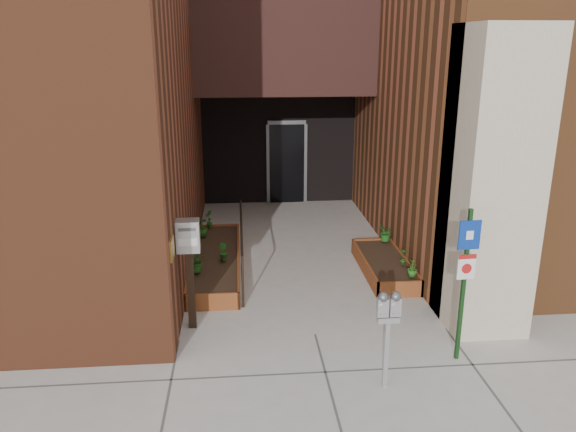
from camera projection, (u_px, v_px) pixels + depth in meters
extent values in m
plane|color=#9E9991|center=(315.00, 335.00, 8.31)|extent=(80.00, 80.00, 0.00)
cube|color=brown|center=(16.00, 3.00, 12.70)|extent=(8.00, 14.60, 10.00)
cube|color=brown|center=(516.00, 6.00, 14.13)|extent=(8.00, 13.70, 10.00)
cube|color=tan|center=(491.00, 184.00, 8.06)|extent=(1.10, 1.20, 4.40)
cube|color=black|center=(283.00, 49.00, 12.83)|extent=(4.20, 2.00, 2.00)
cube|color=black|center=(279.00, 146.00, 14.91)|extent=(4.00, 0.30, 3.00)
cube|color=black|center=(287.00, 164.00, 14.89)|extent=(0.90, 0.06, 2.10)
cube|color=#B79338|center=(172.00, 249.00, 7.51)|extent=(0.04, 0.30, 0.30)
cube|color=brown|center=(212.00, 302.00, 9.01)|extent=(0.90, 0.04, 0.30)
cube|color=brown|center=(219.00, 231.00, 12.40)|extent=(0.90, 0.04, 0.30)
cube|color=brown|center=(193.00, 262.00, 10.67)|extent=(0.04, 3.60, 0.30)
cube|color=brown|center=(238.00, 260.00, 10.74)|extent=(0.04, 3.60, 0.30)
cube|color=black|center=(216.00, 262.00, 10.71)|extent=(0.82, 3.52, 0.26)
cube|color=brown|center=(400.00, 290.00, 9.47)|extent=(0.80, 0.04, 0.30)
cube|color=brown|center=(371.00, 245.00, 11.52)|extent=(0.80, 0.04, 0.30)
cube|color=brown|center=(364.00, 266.00, 10.46)|extent=(0.04, 2.20, 0.30)
cube|color=brown|center=(404.00, 265.00, 10.53)|extent=(0.04, 2.20, 0.30)
cube|color=black|center=(384.00, 266.00, 10.50)|extent=(0.72, 2.12, 0.26)
cylinder|color=black|center=(243.00, 282.00, 9.04)|extent=(0.04, 0.04, 0.90)
cylinder|color=black|center=(241.00, 220.00, 12.18)|extent=(0.04, 0.04, 0.90)
cylinder|color=black|center=(241.00, 225.00, 10.48)|extent=(0.04, 3.30, 0.04)
cube|color=#A6A6A8|center=(386.00, 354.00, 6.94)|extent=(0.05, 0.05, 0.90)
cube|color=#A6A6A8|center=(388.00, 319.00, 6.80)|extent=(0.27, 0.11, 0.07)
cube|color=#A6A6A8|center=(383.00, 307.00, 6.74)|extent=(0.14, 0.09, 0.23)
sphere|color=#59595B|center=(383.00, 297.00, 6.70)|extent=(0.13, 0.13, 0.13)
cube|color=white|center=(384.00, 308.00, 6.69)|extent=(0.08, 0.01, 0.05)
cube|color=#B21414|center=(383.00, 313.00, 6.71)|extent=(0.08, 0.01, 0.03)
cube|color=#A6A6A8|center=(395.00, 307.00, 6.76)|extent=(0.14, 0.09, 0.23)
sphere|color=#59595B|center=(396.00, 296.00, 6.72)|extent=(0.13, 0.13, 0.13)
cube|color=white|center=(396.00, 307.00, 6.71)|extent=(0.08, 0.01, 0.05)
cube|color=#B21414|center=(396.00, 313.00, 6.73)|extent=(0.08, 0.01, 0.03)
cube|color=#133513|center=(463.00, 287.00, 7.38)|extent=(0.05, 0.05, 2.14)
cube|color=navy|center=(470.00, 235.00, 7.14)|extent=(0.29, 0.04, 0.39)
cube|color=white|center=(470.00, 235.00, 7.13)|extent=(0.10, 0.02, 0.12)
cube|color=white|center=(466.00, 267.00, 7.27)|extent=(0.24, 0.04, 0.34)
cube|color=#B21414|center=(468.00, 257.00, 7.22)|extent=(0.24, 0.03, 0.06)
cylinder|color=#B21414|center=(467.00, 269.00, 7.26)|extent=(0.14, 0.02, 0.14)
cube|color=black|center=(191.00, 289.00, 8.37)|extent=(0.12, 0.12, 1.24)
cube|color=#BCBCBF|center=(188.00, 236.00, 8.11)|extent=(0.34, 0.26, 0.47)
cube|color=#59595B|center=(187.00, 230.00, 7.95)|extent=(0.25, 0.02, 0.05)
cube|color=white|center=(188.00, 242.00, 8.01)|extent=(0.27, 0.02, 0.11)
imported|color=#215719|center=(196.00, 261.00, 9.77)|extent=(0.44, 0.44, 0.41)
imported|color=#1D4F16|center=(223.00, 252.00, 10.30)|extent=(0.25, 0.25, 0.32)
imported|color=#205217|center=(202.00, 227.00, 11.58)|extent=(0.28, 0.28, 0.38)
imported|color=#1E5B1A|center=(209.00, 219.00, 12.11)|extent=(0.26, 0.26, 0.39)
imported|color=#28601B|center=(413.00, 268.00, 9.58)|extent=(0.18, 0.18, 0.31)
imported|color=#265518|center=(403.00, 257.00, 10.10)|extent=(0.22, 0.22, 0.31)
imported|color=#1D621C|center=(386.00, 233.00, 11.28)|extent=(0.34, 0.34, 0.36)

